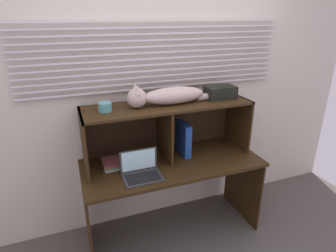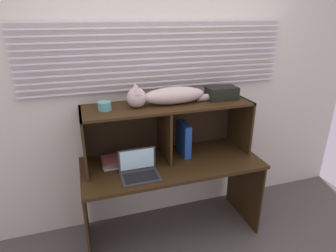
# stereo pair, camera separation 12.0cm
# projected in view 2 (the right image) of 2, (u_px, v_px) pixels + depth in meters

# --- Properties ---
(ground_plane) EXTENTS (4.40, 4.40, 0.00)m
(ground_plane) POSITION_uv_depth(u_px,v_px,m) (177.00, 242.00, 2.69)
(ground_plane) COLOR #4C4742
(back_panel_with_blinds) EXTENTS (4.40, 0.08, 2.50)m
(back_panel_with_blinds) POSITION_uv_depth(u_px,v_px,m) (160.00, 99.00, 2.71)
(back_panel_with_blinds) COLOR beige
(back_panel_with_blinds) RESTS_ON ground
(desk) EXTENTS (1.60, 0.68, 0.78)m
(desk) POSITION_uv_depth(u_px,v_px,m) (172.00, 176.00, 2.61)
(desk) COLOR black
(desk) RESTS_ON ground
(hutch_shelf_unit) EXTENTS (1.50, 0.43, 0.51)m
(hutch_shelf_unit) POSITION_uv_depth(u_px,v_px,m) (166.00, 119.00, 2.55)
(hutch_shelf_unit) COLOR black
(hutch_shelf_unit) RESTS_ON desk
(cat) EXTENTS (0.98, 0.18, 0.20)m
(cat) POSITION_uv_depth(u_px,v_px,m) (168.00, 96.00, 2.44)
(cat) COLOR #BAA29A
(cat) RESTS_ON hutch_shelf_unit
(laptop) EXTENTS (0.32, 0.23, 0.21)m
(laptop) POSITION_uv_depth(u_px,v_px,m) (139.00, 170.00, 2.33)
(laptop) COLOR #2D2D2D
(laptop) RESTS_ON desk
(binder_upright) EXTENTS (0.06, 0.24, 0.31)m
(binder_upright) POSITION_uv_depth(u_px,v_px,m) (184.00, 139.00, 2.64)
(binder_upright) COLOR #1D4292
(binder_upright) RESTS_ON desk
(book_stack) EXTENTS (0.18, 0.21, 0.06)m
(book_stack) POSITION_uv_depth(u_px,v_px,m) (112.00, 162.00, 2.50)
(book_stack) COLOR gray
(book_stack) RESTS_ON desk
(small_basket) EXTENTS (0.11, 0.11, 0.07)m
(small_basket) POSITION_uv_depth(u_px,v_px,m) (105.00, 106.00, 2.30)
(small_basket) COLOR teal
(small_basket) RESTS_ON hutch_shelf_unit
(storage_box) EXTENTS (0.28, 0.16, 0.11)m
(storage_box) POSITION_uv_depth(u_px,v_px,m) (222.00, 93.00, 2.59)
(storage_box) COLOR black
(storage_box) RESTS_ON hutch_shelf_unit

